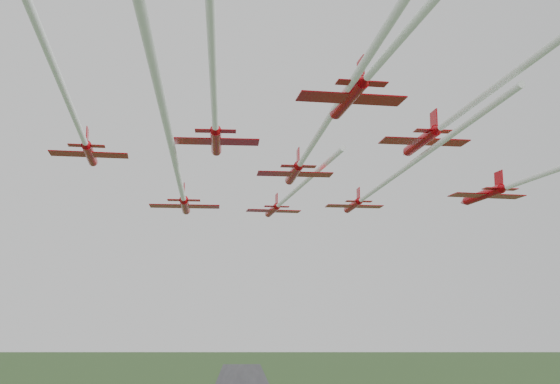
{
  "coord_description": "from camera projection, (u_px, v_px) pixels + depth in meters",
  "views": [
    {
      "loc": [
        -1.54,
        -90.19,
        43.43
      ],
      "look_at": [
        3.47,
        0.29,
        60.16
      ],
      "focal_mm": 45.0,
      "sensor_mm": 36.0,
      "label": 1
    }
  ],
  "objects": [
    {
      "name": "jet_row4_right",
      "position": [
        501.0,
        82.0,
        53.16
      ],
      "size": [
        9.88,
        66.65,
        2.63
      ],
      "rotation": [
        0.0,
        0.0,
        0.09
      ],
      "color": "#B8010A"
    },
    {
      "name": "jet_row3_mid",
      "position": [
        312.0,
        145.0,
        70.88
      ],
      "size": [
        9.09,
        57.92,
        2.7
      ],
      "rotation": [
        0.0,
        0.0,
        0.06
      ],
      "color": "#B8010A"
    },
    {
      "name": "jet_row3_left",
      "position": [
        69.0,
        102.0,
        60.61
      ],
      "size": [
        11.89,
        69.26,
        2.58
      ],
      "rotation": [
        0.0,
        0.0,
        0.11
      ],
      "color": "#B8010A"
    },
    {
      "name": "jet_row2_right",
      "position": [
        381.0,
        186.0,
        87.34
      ],
      "size": [
        8.35,
        59.53,
        2.47
      ],
      "rotation": [
        0.0,
        0.0,
        0.07
      ],
      "color": "#B8010A"
    },
    {
      "name": "jet_trail_solo",
      "position": [
        385.0,
        57.0,
        46.76
      ],
      "size": [
        8.91,
        43.69,
        2.54
      ],
      "rotation": [
        0.0,
        0.0,
        0.12
      ],
      "color": "#B8010A"
    },
    {
      "name": "jet_row2_left",
      "position": [
        179.0,
        178.0,
        77.5
      ],
      "size": [
        9.49,
        70.43,
        2.82
      ],
      "rotation": [
        0.0,
        0.0,
        0.04
      ],
      "color": "#B8010A"
    },
    {
      "name": "jet_row4_left",
      "position": [
        214.0,
        96.0,
        52.22
      ],
      "size": [
        8.0,
        53.42,
        2.39
      ],
      "rotation": [
        0.0,
        0.0,
        0.02
      ],
      "color": "#B8010A"
    },
    {
      "name": "jet_lead",
      "position": [
        285.0,
        199.0,
        108.06
      ],
      "size": [
        10.56,
        50.18,
        2.71
      ],
      "rotation": [
        0.0,
        0.0,
        0.13
      ],
      "color": "#B8010A"
    },
    {
      "name": "jet_row3_right",
      "position": [
        527.0,
        180.0,
        80.64
      ],
      "size": [
        11.71,
        49.06,
        2.88
      ],
      "rotation": [
        0.0,
        0.0,
        0.15
      ],
      "color": "#B8010A"
    }
  ]
}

